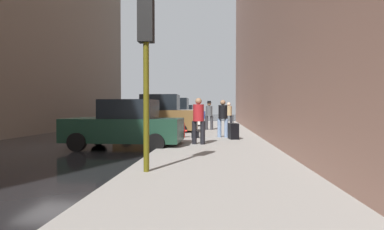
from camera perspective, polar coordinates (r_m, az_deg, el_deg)
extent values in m
plane|color=black|center=(12.47, -24.14, -5.63)|extent=(120.00, 120.00, 0.00)
cube|color=gray|center=(10.95, 4.79, -6.07)|extent=(4.00, 40.00, 0.15)
cube|color=#193828|center=(11.28, -12.77, -2.74)|extent=(4.23, 1.92, 0.84)
cube|color=black|center=(11.19, -11.82, 1.07)|extent=(1.92, 1.60, 0.70)
cylinder|color=black|center=(12.65, -17.33, -4.01)|extent=(0.64, 0.23, 0.64)
cylinder|color=black|center=(10.99, -21.08, -4.84)|extent=(0.64, 0.23, 0.64)
cylinder|color=black|center=(11.86, -5.05, -4.31)|extent=(0.64, 0.23, 0.64)
cylinder|color=black|center=(10.07, -7.00, -5.32)|extent=(0.64, 0.23, 0.64)
cube|color=brown|center=(17.21, -6.70, -0.90)|extent=(4.61, 1.87, 1.10)
cube|color=black|center=(17.17, -6.05, 2.37)|extent=(2.08, 1.58, 0.90)
cylinder|color=black|center=(18.47, -10.72, -2.32)|extent=(0.64, 0.22, 0.64)
cylinder|color=black|center=(16.70, -12.34, -2.71)|extent=(0.64, 0.22, 0.64)
cylinder|color=black|center=(17.94, -1.44, -2.40)|extent=(0.64, 0.22, 0.64)
cylinder|color=black|center=(16.11, -2.07, -2.82)|extent=(0.64, 0.22, 0.64)
cube|color=silver|center=(22.96, -3.87, -0.34)|extent=(4.62, 1.88, 1.10)
cube|color=black|center=(22.92, -3.38, 2.11)|extent=(2.08, 1.58, 0.90)
cylinder|color=black|center=(24.15, -7.03, -1.45)|extent=(0.64, 0.23, 0.64)
cylinder|color=black|center=(22.36, -8.02, -1.68)|extent=(0.64, 0.23, 0.64)
cylinder|color=black|center=(23.71, 0.05, -1.50)|extent=(0.64, 0.23, 0.64)
cylinder|color=black|center=(21.88, -0.37, -1.73)|extent=(0.64, 0.23, 0.64)
cube|color=slate|center=(29.17, -2.07, -0.24)|extent=(4.25, 1.95, 0.84)
cube|color=black|center=(29.13, -1.68, 1.23)|extent=(1.93, 1.62, 0.70)
cylinder|color=black|center=(30.31, -4.38, -0.89)|extent=(0.65, 0.24, 0.64)
cylinder|color=black|center=(28.51, -5.05, -1.03)|extent=(0.65, 0.24, 0.64)
cylinder|color=black|center=(29.94, 0.77, -0.91)|extent=(0.65, 0.24, 0.64)
cylinder|color=black|center=(28.11, 0.42, -1.06)|extent=(0.65, 0.24, 0.64)
cube|color=navy|center=(35.48, -0.90, 0.03)|extent=(4.24, 1.93, 0.84)
cube|color=black|center=(35.45, -0.58, 1.24)|extent=(1.92, 1.60, 0.70)
cylinder|color=black|center=(36.58, -2.85, -0.51)|extent=(0.64, 0.23, 0.64)
cylinder|color=black|center=(34.76, -3.31, -0.60)|extent=(0.64, 0.23, 0.64)
cylinder|color=black|center=(36.27, 1.41, -0.52)|extent=(0.64, 0.23, 0.64)
cylinder|color=black|center=(34.44, 1.18, -0.62)|extent=(0.64, 0.23, 0.64)
cylinder|color=red|center=(13.59, -1.82, -3.14)|extent=(0.22, 0.22, 0.55)
sphere|color=red|center=(13.57, -1.82, -1.76)|extent=(0.20, 0.20, 0.20)
cylinder|color=red|center=(13.61, -2.49, -3.02)|extent=(0.10, 0.09, 0.09)
cylinder|color=red|center=(13.57, -1.15, -3.03)|extent=(0.10, 0.09, 0.09)
cylinder|color=#514C0F|center=(6.34, -8.73, 5.54)|extent=(0.12, 0.12, 3.60)
cube|color=black|center=(6.58, -8.77, 17.35)|extent=(0.32, 0.24, 0.90)
sphere|color=red|center=(6.78, -8.51, 19.32)|extent=(0.14, 0.14, 0.14)
sphere|color=yellow|center=(6.70, -8.50, 17.05)|extent=(0.14, 0.14, 0.14)
sphere|color=green|center=(6.63, -8.49, 14.72)|extent=(0.14, 0.14, 0.14)
cylinder|color=#728CB2|center=(13.76, 5.24, -2.47)|extent=(0.22, 0.22, 0.85)
cylinder|color=#728CB2|center=(13.70, 6.55, -2.49)|extent=(0.22, 0.22, 0.85)
cylinder|color=black|center=(13.70, 5.90, 0.59)|extent=(0.48, 0.48, 0.62)
sphere|color=#997051|center=(13.70, 5.91, 2.39)|extent=(0.24, 0.24, 0.24)
cylinder|color=black|center=(11.02, 2.04, -3.40)|extent=(0.21, 0.21, 0.85)
cylinder|color=black|center=(11.11, 0.44, -3.37)|extent=(0.21, 0.21, 0.85)
cylinder|color=#A51E23|center=(11.03, 1.24, 0.42)|extent=(0.48, 0.48, 0.62)
sphere|color=#997051|center=(11.03, 1.24, 2.66)|extent=(0.24, 0.24, 0.24)
cylinder|color=black|center=(19.75, 6.56, -1.33)|extent=(0.21, 0.21, 0.85)
cylinder|color=black|center=(19.70, 7.47, -1.34)|extent=(0.21, 0.21, 0.85)
cylinder|color=tan|center=(19.71, 7.02, 0.80)|extent=(0.47, 0.47, 0.62)
sphere|color=beige|center=(19.71, 7.02, 2.05)|extent=(0.24, 0.24, 0.24)
cylinder|color=#333338|center=(18.48, 2.78, -1.50)|extent=(0.19, 0.19, 0.85)
cylinder|color=#333338|center=(18.49, 3.78, -1.50)|extent=(0.19, 0.19, 0.85)
cylinder|color=#4C5156|center=(18.47, 3.28, 0.78)|extent=(0.42, 0.42, 0.62)
sphere|color=#997051|center=(18.47, 3.29, 2.11)|extent=(0.24, 0.24, 0.24)
cylinder|color=black|center=(18.47, 3.29, 2.34)|extent=(0.34, 0.34, 0.02)
cylinder|color=black|center=(18.47, 3.29, 2.52)|extent=(0.23, 0.23, 0.11)
cube|color=black|center=(13.01, 7.88, -3.07)|extent=(0.46, 0.62, 0.68)
cylinder|color=#333333|center=(12.98, 7.89, -0.78)|extent=(0.02, 0.02, 0.36)
cube|color=black|center=(13.54, 0.64, -3.74)|extent=(0.32, 0.44, 0.28)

